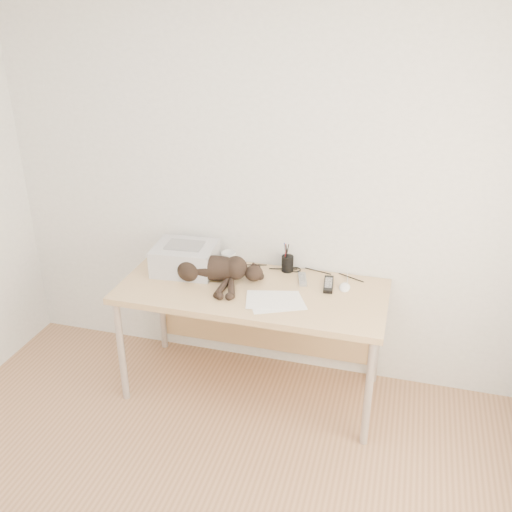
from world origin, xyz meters
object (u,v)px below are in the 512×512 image
(mug, at_px, (229,259))
(pen_cup, at_px, (287,263))
(desk, at_px, (256,301))
(mouse, at_px, (345,285))
(printer, at_px, (185,258))
(cat, at_px, (211,269))

(mug, distance_m, pen_cup, 0.38)
(mug, bearing_deg, desk, -37.82)
(desk, distance_m, pen_cup, 0.32)
(desk, xyz_separation_m, pen_cup, (0.15, 0.20, 0.19))
(desk, xyz_separation_m, mouse, (0.53, 0.07, 0.15))
(printer, height_order, pen_cup, pen_cup)
(printer, bearing_deg, mouse, 1.56)
(pen_cup, bearing_deg, printer, -165.37)
(cat, bearing_deg, mouse, -3.27)
(desk, bearing_deg, mouse, 7.24)
(printer, height_order, mug, printer)
(printer, relative_size, mug, 4.01)
(pen_cup, relative_size, mouse, 1.70)
(desk, relative_size, pen_cup, 8.29)
(desk, height_order, mouse, mouse)
(printer, relative_size, pen_cup, 2.07)
(desk, xyz_separation_m, mug, (-0.23, 0.18, 0.18))
(mug, bearing_deg, mouse, -8.37)
(printer, height_order, mouse, printer)
(mug, height_order, mouse, mug)
(printer, relative_size, mouse, 3.51)
(printer, distance_m, mouse, 1.01)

